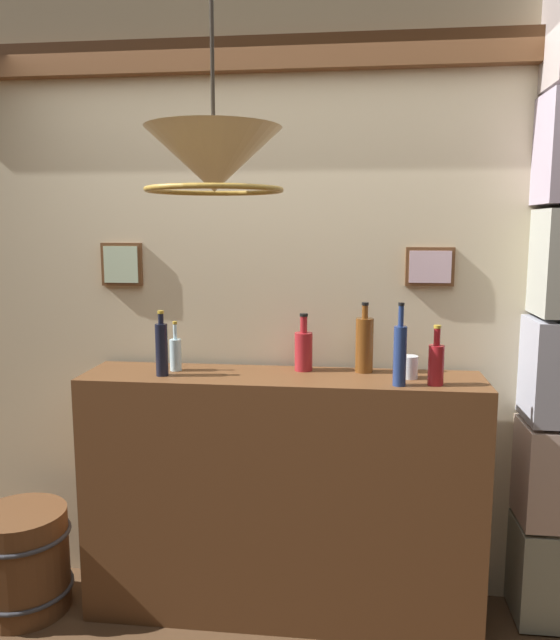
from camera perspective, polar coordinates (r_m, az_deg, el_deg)
panelled_rear_partition at (r=2.89m, az=0.72°, el=2.96°), size 3.54×0.15×2.79m
bar_shelf_unit at (r=2.87m, az=0.12°, el=-15.87°), size 1.73×0.37×1.10m
liquor_bottle_vodka at (r=2.71m, az=-10.81°, el=-2.57°), size 0.05×0.05×0.28m
liquor_bottle_tequila at (r=2.77m, az=2.18°, el=-2.71°), size 0.08×0.08×0.26m
liquor_bottle_vermouth at (r=2.75m, az=7.75°, el=-2.20°), size 0.08×0.08×0.31m
liquor_bottle_brandy at (r=2.81m, az=-9.56°, el=-3.04°), size 0.05×0.05×0.22m
liquor_bottle_whiskey at (r=2.54m, az=10.95°, el=-3.03°), size 0.05×0.05×0.34m
liquor_bottle_gin at (r=2.59m, az=14.13°, el=-3.83°), size 0.06×0.06×0.25m
glass_tumbler_rocks at (r=2.69m, az=11.78°, el=-4.24°), size 0.07×0.07×0.10m
pendant_lamp at (r=1.91m, az=-6.09°, el=14.21°), size 0.42×0.42×0.62m
wooden_barrel at (r=3.25m, az=-22.52°, el=-19.70°), size 0.43×0.43×0.47m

